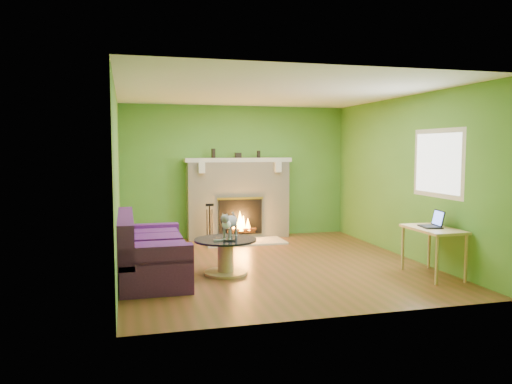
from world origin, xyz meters
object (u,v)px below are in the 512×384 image
coffee_table (225,254)px  desk (433,234)px  sofa (148,253)px  cat (230,225)px

coffee_table → desk: bearing=-17.2°
sofa → cat: cat is taller
sofa → desk: size_ratio=2.14×
coffee_table → sofa: bearing=176.4°
desk → cat: (-2.67, 0.90, 0.10)m
desk → cat: size_ratio=1.49×
desk → sofa: bearing=166.5°
desk → cat: cat is taller
sofa → cat: size_ratio=3.18×
coffee_table → cat: cat is taller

